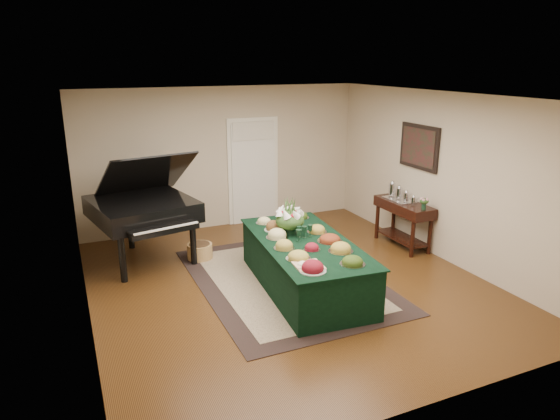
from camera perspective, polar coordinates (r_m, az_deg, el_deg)
name	(u,v)px	position (r m, az deg, el deg)	size (l,w,h in m)	color
ground	(288,283)	(7.45, 0.94, -8.37)	(6.00, 6.00, 0.00)	black
area_rug	(285,279)	(7.55, 0.61, -7.94)	(2.52, 3.53, 0.01)	black
kitchen_doorway	(253,172)	(9.94, -3.07, 4.33)	(1.05, 0.07, 2.10)	white
buffet_table	(305,265)	(7.16, 2.85, -6.27)	(1.43, 2.67, 0.72)	black
food_platters	(305,240)	(6.94, 2.86, -3.46)	(1.10, 2.27, 0.12)	silver
cutting_board	(308,263)	(6.21, 3.23, -6.10)	(0.37, 0.37, 0.10)	tan
green_goblets	(303,232)	(7.11, 2.65, -2.57)	(0.32, 0.21, 0.18)	black
floral_centerpiece	(290,217)	(7.25, 1.13, -0.78)	(0.44, 0.44, 0.44)	black
grand_piano	(143,208)	(8.26, -15.39, 0.25)	(1.78, 1.98, 1.79)	black
wicker_basket	(200,251)	(8.37, -9.14, -4.70)	(0.41, 0.41, 0.26)	#9D743F
mahogany_sideboard	(404,212)	(8.95, 13.94, -0.25)	(0.45, 1.20, 0.80)	black
tea_service	(401,194)	(8.96, 13.64, 1.78)	(0.34, 0.74, 0.30)	silver
pink_bouquet	(424,201)	(8.49, 16.15, 0.94)	(0.17, 0.17, 0.21)	black
wall_painting	(419,147)	(8.83, 15.61, 6.96)	(0.05, 0.95, 0.75)	black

